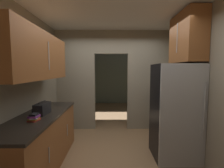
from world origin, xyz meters
The scene contains 12 objects.
ground centered at (0.00, 0.00, 0.00)m, with size 20.00×20.00×0.00m, color #93704C.
kitchen_overhead_slab centered at (0.00, 0.46, 2.73)m, with size 3.47×7.03×0.06m, color silver.
kitchen_partition centered at (0.01, 1.52, 1.44)m, with size 3.07×0.12×2.70m.
adjoining_room_shell centered at (0.00, 3.79, 1.35)m, with size 3.07×3.52×2.70m.
kitchen_flank_left centered at (-1.59, -0.49, 1.35)m, with size 0.10×4.02×2.70m, color gray.
kitchen_flank_right centered at (1.59, -0.49, 1.35)m, with size 0.10×4.02×2.70m, color gray.
refrigerator centered at (1.14, 0.04, 0.88)m, with size 0.78×0.71×1.75m.
lower_cabinet_run centered at (-1.21, -0.29, 0.46)m, with size 0.64×2.06×0.92m.
upper_cabinet_counterside centered at (-1.21, -0.29, 1.87)m, with size 0.36×1.85×0.74m.
upper_cabinet_fridgeside centered at (1.36, 0.14, 2.23)m, with size 0.36×0.85×0.90m.
boombox centered at (-1.19, -0.26, 1.01)m, with size 0.17×0.35×0.21m.
book_stack centered at (-1.16, -0.60, 0.96)m, with size 0.15×0.18×0.10m.
Camera 1 is at (-0.05, -2.80, 1.64)m, focal length 25.15 mm.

